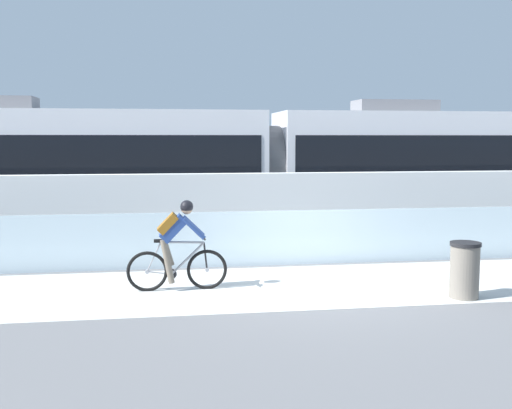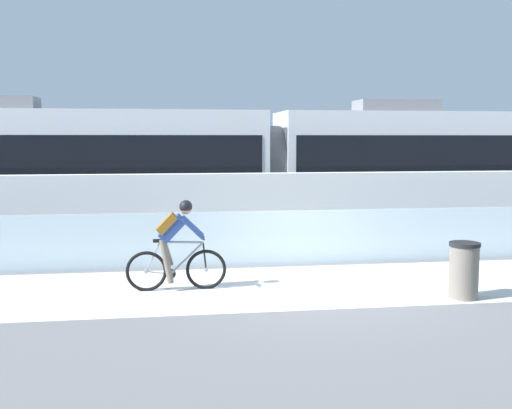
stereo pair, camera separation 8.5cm
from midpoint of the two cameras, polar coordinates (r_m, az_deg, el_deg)
ground_plane at (r=11.19m, az=5.52°, el=-7.63°), size 200.00×200.00×0.00m
bike_path_deck at (r=11.19m, az=5.52°, el=-7.60°), size 32.00×3.20×0.01m
glass_parapet at (r=12.84m, az=3.54°, el=-3.15°), size 32.00×0.05×1.17m
concrete_barrier_wall at (r=14.53m, az=2.06°, el=-0.65°), size 32.00×0.36×1.86m
tram_rail_near at (r=17.08m, az=0.51°, el=-2.73°), size 32.00×0.08×0.01m
tram_rail_far at (r=18.49m, az=-0.19°, el=-2.04°), size 32.00×0.08×0.01m
tram at (r=17.65m, az=1.19°, el=3.72°), size 22.56×2.54×3.81m
cyclist_on_bike at (r=10.70m, az=-7.78°, el=-3.93°), size 1.77×0.58×1.61m
trash_bin at (r=10.72m, az=18.95°, el=-5.91°), size 0.51×0.51×0.96m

